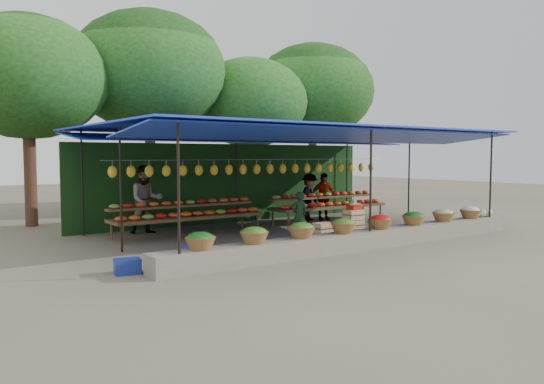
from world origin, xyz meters
TOP-DOWN VIEW (x-y plane):
  - ground at (0.00, 0.00)m, footprint 60.00×60.00m
  - stone_curb at (0.00, -2.75)m, footprint 10.60×0.55m
  - stall_canopy at (-0.00, 0.07)m, footprint 10.80×6.60m
  - produce_baskets at (-0.10, -2.75)m, footprint 8.98×0.58m
  - netting_backdrop at (0.00, 3.15)m, footprint 10.60×0.06m
  - tree_row at (0.50, 6.09)m, footprint 16.51×5.50m
  - fruit_table_left at (-2.49, 1.35)m, footprint 4.21×0.95m
  - fruit_table_right at (2.51, 1.35)m, footprint 4.21×0.95m
  - crate_counter at (0.55, -1.77)m, footprint 2.36×0.36m
  - weighing_scale at (0.60, -1.77)m, footprint 0.35×0.35m
  - vendor_seated at (-0.45, -0.85)m, footprint 0.48×0.34m
  - customer_left at (-3.28, 2.29)m, footprint 1.02×0.86m
  - customer_mid at (2.23, 1.96)m, footprint 1.15×0.95m
  - customer_right at (2.68, 1.80)m, footprint 0.99×0.64m
  - blue_crate_front at (-3.92, -1.73)m, footprint 0.53×0.42m
  - blue_crate_back at (-5.48, -2.18)m, footprint 0.52×0.42m

SIDE VIEW (x-z plane):
  - ground at x=0.00m, z-range 0.00..0.00m
  - blue_crate_back at x=-5.48m, z-range 0.00..0.28m
  - blue_crate_front at x=-3.92m, z-range 0.00..0.28m
  - stone_curb at x=0.00m, z-range 0.00..0.40m
  - crate_counter at x=0.55m, z-range -0.07..0.70m
  - produce_baskets at x=-0.10m, z-range 0.40..0.73m
  - fruit_table_left at x=-2.49m, z-range 0.14..1.07m
  - fruit_table_right at x=2.51m, z-range 0.14..1.07m
  - vendor_seated at x=-0.45m, z-range 0.00..1.22m
  - customer_mid at x=2.23m, z-range 0.00..1.55m
  - customer_right at x=2.68m, z-range 0.00..1.57m
  - weighing_scale at x=0.60m, z-range 0.67..1.04m
  - customer_left at x=-3.28m, z-range 0.00..1.87m
  - netting_backdrop at x=0.00m, z-range 0.00..2.50m
  - stall_canopy at x=0.00m, z-range 1.26..4.08m
  - tree_row at x=0.50m, z-range 1.14..8.26m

